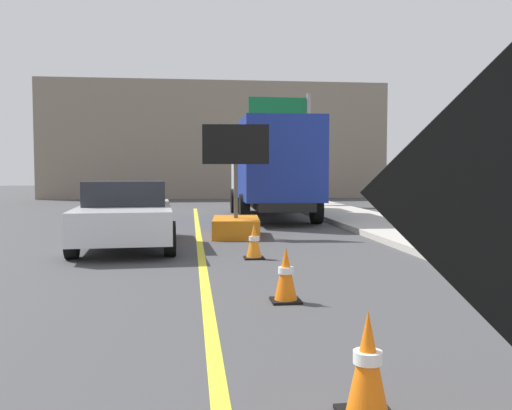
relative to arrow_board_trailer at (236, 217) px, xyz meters
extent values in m
cube|color=yellow|center=(-0.89, -8.18, -0.48)|extent=(0.14, 36.00, 0.01)
cube|color=orange|center=(0.00, 0.00, -0.26)|extent=(1.24, 1.88, 0.45)
cylinder|color=#4C4C4C|center=(0.00, 0.00, 0.62)|extent=(0.10, 0.10, 1.30)
cube|color=black|center=(0.00, 0.00, 1.74)|extent=(1.60, 0.20, 0.95)
sphere|color=yellow|center=(0.55, 0.01, 1.74)|extent=(0.09, 0.09, 0.09)
sphere|color=yellow|center=(0.25, 0.03, 1.74)|extent=(0.09, 0.09, 0.09)
sphere|color=yellow|center=(-0.05, 0.05, 1.74)|extent=(0.09, 0.09, 0.09)
sphere|color=yellow|center=(-0.34, 0.08, 1.74)|extent=(0.09, 0.09, 0.09)
sphere|color=yellow|center=(-0.51, 0.09, 1.92)|extent=(0.09, 0.09, 0.09)
sphere|color=yellow|center=(-0.51, 0.09, 1.56)|extent=(0.09, 0.09, 0.09)
cube|color=black|center=(1.61, 5.06, 0.09)|extent=(1.71, 7.16, 0.25)
cube|color=silver|center=(1.65, 7.62, 1.17)|extent=(2.30, 2.03, 1.90)
cube|color=navy|center=(1.59, 3.97, 1.44)|extent=(2.35, 4.89, 2.44)
cylinder|color=black|center=(0.57, 7.50, -0.03)|extent=(0.29, 0.90, 0.90)
cylinder|color=black|center=(2.73, 7.46, -0.03)|extent=(0.29, 0.90, 0.90)
cylinder|color=black|center=(0.49, 2.94, -0.03)|extent=(0.29, 0.90, 0.90)
cylinder|color=black|center=(2.66, 2.90, -0.03)|extent=(0.29, 0.90, 0.90)
cube|color=silver|center=(-2.44, -1.54, 0.10)|extent=(2.08, 4.51, 0.60)
cube|color=black|center=(-2.45, -1.32, 0.65)|extent=(1.72, 2.07, 0.50)
cylinder|color=black|center=(-1.48, -2.94, -0.15)|extent=(0.26, 0.67, 0.66)
cylinder|color=black|center=(-3.23, -3.04, -0.15)|extent=(0.26, 0.67, 0.66)
cylinder|color=black|center=(-1.64, -0.04, -0.15)|extent=(0.26, 0.67, 0.66)
cylinder|color=black|center=(-3.39, -0.14, -0.15)|extent=(0.26, 0.67, 0.66)
cylinder|color=gray|center=(4.16, 11.14, 2.02)|extent=(0.18, 0.18, 5.00)
cube|color=#0F6033|center=(2.76, 11.07, 3.67)|extent=(2.60, 0.20, 1.30)
cube|color=white|center=(2.76, 11.11, 3.67)|extent=(1.82, 0.10, 0.18)
cube|color=gray|center=(0.39, 22.49, 2.81)|extent=(19.58, 9.58, 6.57)
cone|color=orange|center=(0.04, -9.97, -0.11)|extent=(0.28, 0.28, 0.68)
cylinder|color=white|center=(0.04, -9.97, -0.07)|extent=(0.19, 0.19, 0.08)
cube|color=black|center=(0.06, -6.75, -0.47)|extent=(0.36, 0.36, 0.03)
cone|color=orange|center=(0.06, -6.75, -0.12)|extent=(0.28, 0.28, 0.65)
cylinder|color=white|center=(0.06, -6.75, -0.09)|extent=(0.19, 0.19, 0.08)
cube|color=black|center=(0.05, -3.41, -0.47)|extent=(0.36, 0.36, 0.03)
cone|color=orange|center=(0.05, -3.41, -0.14)|extent=(0.28, 0.28, 0.61)
cylinder|color=white|center=(0.05, -3.41, -0.11)|extent=(0.19, 0.19, 0.08)
camera|label=1|loc=(-1.09, -13.38, 1.13)|focal=39.09mm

